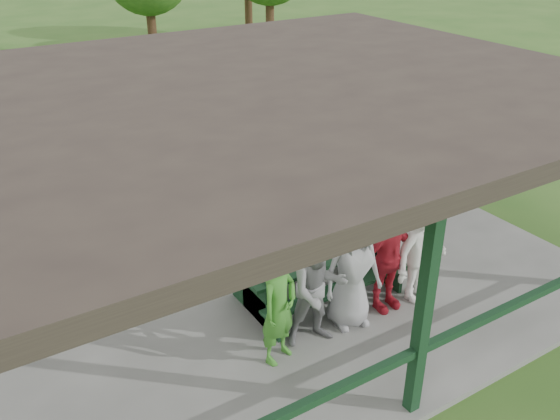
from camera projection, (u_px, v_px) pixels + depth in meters
ground at (258, 272)px, 10.28m from camera, size 90.00×90.00×0.00m
concrete_slab at (258, 269)px, 10.25m from camera, size 10.00×8.00×0.10m
pavilion_structure at (254, 93)px, 8.83m from camera, size 10.60×8.60×3.24m
picnic_table_near at (318, 269)px, 9.30m from camera, size 2.63×1.39×0.75m
picnic_table_far at (254, 218)px, 10.81m from camera, size 2.63×1.39×0.75m
table_setting at (322, 250)px, 9.21m from camera, size 2.42×0.45×0.10m
contestant_green at (279, 307)px, 7.80m from camera, size 0.71×0.58×1.67m
contestant_grey_left at (318, 289)px, 8.11m from camera, size 0.98×0.84×1.75m
contestant_grey_mid at (352, 270)px, 8.48m from camera, size 0.97×0.72×1.81m
contestant_red at (387, 259)px, 8.82m from camera, size 1.02×0.44×1.73m
contestant_white_fedora at (423, 249)px, 8.99m from camera, size 1.27×0.88×1.86m
spectator_lblue at (187, 202)px, 10.75m from camera, size 1.46×0.71×1.51m
spectator_blue at (121, 189)px, 10.82m from camera, size 0.70×0.47×1.87m
spectator_grey at (270, 171)px, 11.71m from camera, size 0.98×0.83×1.76m
pickup_truck at (203, 74)px, 19.15m from camera, size 6.23×3.63×1.63m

